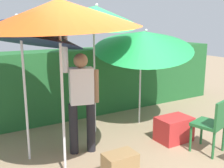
% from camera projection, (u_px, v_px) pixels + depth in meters
% --- Properties ---
extents(ground_plane, '(24.00, 24.00, 0.00)m').
position_uv_depth(ground_plane, '(122.00, 155.00, 4.32)').
color(ground_plane, '#9E8466').
extents(hedge_row, '(8.00, 0.70, 1.48)m').
position_uv_depth(hedge_row, '(68.00, 84.00, 6.00)').
color(hedge_row, '#23602D').
rests_on(hedge_row, ground_plane).
extents(umbrella_rainbow, '(2.09, 2.01, 2.27)m').
position_uv_depth(umbrella_rainbow, '(144.00, 40.00, 5.36)').
color(umbrella_rainbow, silver).
rests_on(umbrella_rainbow, ground_plane).
extents(umbrella_orange, '(1.89, 1.86, 2.37)m').
position_uv_depth(umbrella_orange, '(19.00, 29.00, 3.80)').
color(umbrella_orange, silver).
rests_on(umbrella_orange, ground_plane).
extents(umbrella_yellow, '(1.55, 1.56, 2.53)m').
position_uv_depth(umbrella_yellow, '(95.00, 14.00, 4.79)').
color(umbrella_yellow, silver).
rests_on(umbrella_yellow, ground_plane).
extents(umbrella_navy, '(2.02, 2.01, 2.41)m').
position_uv_depth(umbrella_navy, '(60.00, 14.00, 3.29)').
color(umbrella_navy, silver).
rests_on(umbrella_navy, ground_plane).
extents(person_vendor, '(0.55, 0.31, 1.88)m').
position_uv_depth(person_vendor, '(82.00, 96.00, 4.24)').
color(person_vendor, black).
rests_on(person_vendor, ground_plane).
extents(chair_plastic, '(0.54, 0.54, 0.89)m').
position_uv_depth(chair_plastic, '(213.00, 122.00, 4.31)').
color(chair_plastic, '#236633').
rests_on(chair_plastic, ground_plane).
extents(cooler_box, '(0.60, 0.42, 0.43)m').
position_uv_depth(cooler_box, '(174.00, 129.00, 4.83)').
color(cooler_box, red).
rests_on(cooler_box, ground_plane).
extents(crate_cardboard, '(0.44, 0.29, 0.35)m').
position_uv_depth(crate_cardboard, '(120.00, 165.00, 3.68)').
color(crate_cardboard, '#9E7A4C').
rests_on(crate_cardboard, ground_plane).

